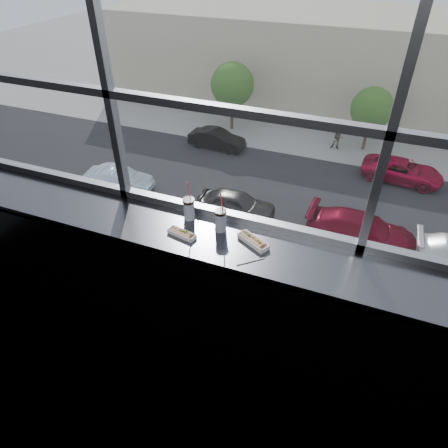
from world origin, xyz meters
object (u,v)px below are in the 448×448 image
at_px(car_far_a, 217,136).
at_px(car_near_b, 236,200).
at_px(car_far_b, 403,167).
at_px(soda_cup_right, 220,219).
at_px(car_near_a, 118,176).
at_px(wrapper, 173,231).
at_px(pedestrian_b, 338,136).
at_px(car_near_c, 363,226).
at_px(tree_center, 372,109).
at_px(soda_cup_left, 189,208).
at_px(hotdog_tray_right, 253,241).
at_px(loose_straw, 251,261).
at_px(tree_left, 232,85).
at_px(hotdog_tray_left, 182,233).

height_order(car_far_a, car_near_b, car_near_b).
relative_size(car_far_a, car_far_b, 1.00).
relative_size(soda_cup_right, car_near_a, 0.06).
height_order(wrapper, pedestrian_b, wrapper).
bearing_deg(car_near_c, car_near_a, 92.63).
relative_size(soda_cup_right, tree_center, 0.07).
distance_m(soda_cup_left, car_near_a, 23.79).
distance_m(hotdog_tray_right, wrapper, 0.62).
bearing_deg(car_near_b, wrapper, -164.45).
bearing_deg(car_near_c, car_far_b, -10.15).
height_order(car_near_a, car_far_b, car_near_a).
xyz_separation_m(soda_cup_left, car_near_a, (-13.48, 16.12, -11.16)).
bearing_deg(soda_cup_right, car_near_b, 109.09).
xyz_separation_m(soda_cup_left, car_near_c, (1.87, 16.12, -11.00)).
distance_m(wrapper, tree_center, 29.69).
xyz_separation_m(loose_straw, car_near_b, (-5.93, 16.43, -10.99)).
bearing_deg(loose_straw, tree_left, 68.42).
height_order(car_far_a, car_near_c, car_near_c).
bearing_deg(tree_left, car_far_a, -85.92).
bearing_deg(hotdog_tray_left, wrapper, -176.73).
relative_size(hotdog_tray_right, wrapper, 2.82).
xyz_separation_m(wrapper, car_far_b, (3.72, 24.33, -11.08)).
bearing_deg(car_near_a, soda_cup_left, -147.71).
relative_size(hotdog_tray_left, pedestrian_b, 0.11).
bearing_deg(hotdog_tray_left, pedestrian_b, 103.84).
distance_m(soda_cup_left, soda_cup_right, 0.30).
xyz_separation_m(hotdog_tray_left, loose_straw, (0.58, -0.09, -0.02)).
height_order(hotdog_tray_right, soda_cup_right, soda_cup_right).
bearing_deg(car_far_a, car_near_a, 157.84).
height_order(wrapper, car_far_a, wrapper).
xyz_separation_m(hotdog_tray_right, car_far_a, (-10.41, 24.23, -11.10)).
relative_size(soda_cup_left, wrapper, 3.68).
height_order(car_far_b, pedestrian_b, pedestrian_b).
bearing_deg(car_near_c, hotdog_tray_right, 178.06).
bearing_deg(pedestrian_b, car_far_a, -159.14).
xyz_separation_m(car_near_a, tree_center, (14.31, 12.00, 2.25)).
height_order(soda_cup_left, loose_straw, soda_cup_left).
bearing_deg(car_near_a, car_far_a, -32.13).
bearing_deg(soda_cup_left, car_far_a, 112.18).
bearing_deg(tree_center, car_far_a, -159.43).
height_order(hotdog_tray_left, pedestrian_b, hotdog_tray_left).
distance_m(hotdog_tray_left, tree_center, 29.70).
bearing_deg(car_far_b, car_far_a, 94.98).
bearing_deg(wrapper, soda_cup_right, 26.38).
bearing_deg(soda_cup_left, loose_straw, -26.67).
bearing_deg(hotdog_tray_right, car_near_b, 138.42).
distance_m(soda_cup_right, loose_straw, 0.44).
height_order(car_far_a, tree_center, tree_center).
bearing_deg(tree_left, car_near_a, -105.65).
xyz_separation_m(loose_straw, pedestrian_b, (-1.79, 27.74, -11.00)).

